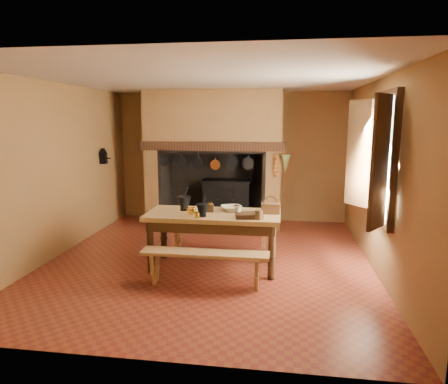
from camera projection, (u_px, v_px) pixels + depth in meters
The scene contains 28 objects.
floor at pixel (209, 260), 6.37m from camera, with size 5.50×5.50×0.00m, color maroon.
ceiling at pixel (208, 79), 5.87m from camera, with size 5.50×5.50×0.00m, color silver.
back_wall at pixel (231, 157), 8.80m from camera, with size 5.00×0.02×2.80m, color olive.
wall_left at pixel (57, 170), 6.47m from camera, with size 0.02×5.50×2.80m, color olive.
wall_right at pixel (379, 176), 5.77m from camera, with size 0.02×5.50×2.80m, color olive.
wall_front at pixel (152, 214), 3.44m from camera, with size 5.00×0.02×2.80m, color olive.
chimney_breast at pixel (214, 139), 8.34m from camera, with size 2.95×0.96×2.80m.
iron_range at pixel (227, 200), 8.67m from camera, with size 1.12×0.55×1.60m.
hearth_pans at pixel (180, 219), 8.66m from camera, with size 0.51×0.62×0.20m.
hanging_pans at pixel (208, 163), 7.94m from camera, with size 1.92×0.29×0.27m.
onion_string at pixel (276, 166), 7.74m from camera, with size 0.12×0.10×0.46m, color #AF5A20, non-canonical shape.
herb_bunch at pixel (285, 163), 7.70m from camera, with size 0.20×0.20×0.35m, color #4C5629.
window at pixel (376, 158), 5.35m from camera, with size 0.39×1.75×1.76m.
wall_coffee_mill at pixel (103, 155), 7.95m from camera, with size 0.23×0.16×0.31m.
work_table at pixel (213, 222), 5.91m from camera, with size 1.96×0.87×0.85m.
bench_front at pixel (205, 260), 5.30m from camera, with size 1.71×0.30×0.48m.
bench_back at pixel (220, 232), 6.61m from camera, with size 1.78×0.31×0.50m.
mortar_large at pixel (184, 203), 6.03m from camera, with size 0.21×0.21×0.36m.
mortar_small at pixel (202, 210), 5.64m from camera, with size 0.18×0.18×0.31m.
coffee_grinder at pixel (210, 207), 5.95m from camera, with size 0.15×0.12×0.17m.
brass_mug_a at pixel (197, 215), 5.58m from camera, with size 0.07×0.07×0.08m, color gold.
brass_mug_b at pixel (236, 209), 5.96m from camera, with size 0.08×0.08×0.09m, color gold.
mixing_bowl at pixel (231, 208), 6.00m from camera, with size 0.32×0.32×0.08m, color #B1AB88.
stoneware_crock at pixel (259, 215), 5.48m from camera, with size 0.11×0.11×0.13m, color #50351E.
glass_jar at pixel (238, 211), 5.68m from camera, with size 0.08×0.08×0.14m, color beige.
wicker_basket at pixel (271, 207), 5.86m from camera, with size 0.28×0.20×0.26m.
wooden_tray at pixel (249, 215), 5.60m from camera, with size 0.37×0.27×0.06m, color #3A2512.
brass_cup at pixel (191, 211), 5.78m from camera, with size 0.13×0.13×0.10m, color gold.
Camera 1 is at (1.09, -5.98, 2.19)m, focal length 32.00 mm.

